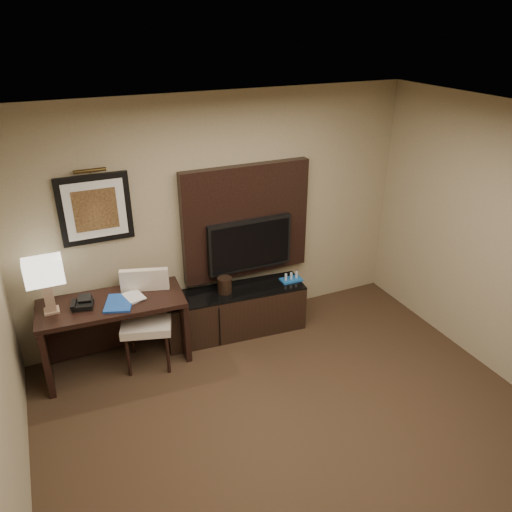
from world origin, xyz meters
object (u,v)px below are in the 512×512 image
table_lamp (46,285)px  ice_bucket (225,285)px  credenza (235,311)px  desk_phone (83,303)px  desk_chair (147,321)px  minibar_tray (291,277)px  desk (116,333)px  tv (250,245)px

table_lamp → ice_bucket: bearing=0.4°
credenza → table_lamp: (-1.91, -0.00, 0.79)m
ice_bucket → desk_phone: bearing=-178.0°
desk_chair → ice_bucket: 0.96m
credenza → desk_chair: 1.09m
desk_phone → minibar_tray: 2.33m
desk → credenza: 1.36m
desk → ice_bucket: (1.25, 0.06, 0.26)m
tv → table_lamp: (-2.17, -0.14, 0.05)m
desk → ice_bucket: bearing=6.5°
desk → minibar_tray: desk is taller
desk → desk_phone: size_ratio=7.28×
credenza → table_lamp: bearing=-175.1°
table_lamp → desk_phone: size_ratio=2.98×
desk_chair → ice_bucket: desk_chair is taller
tv → desk_chair: size_ratio=0.96×
credenza → desk_phone: 1.72m
tv → table_lamp: table_lamp is taller
credenza → tv: tv is taller
desk → desk_phone: bearing=-177.1°
desk_chair → desk_phone: 0.66m
ice_bucket → minibar_tray: ice_bucket is taller
desk → ice_bucket: 1.28m
ice_bucket → table_lamp: bearing=-179.6°
desk → desk_chair: 0.36m
tv → minibar_tray: tv is taller
desk_chair → tv: bearing=29.7°
credenza → desk_chair: size_ratio=1.55×
desk_phone → ice_bucket: size_ratio=1.09×
credenza → table_lamp: table_lamp is taller
desk → minibar_tray: size_ratio=5.79×
tv → minibar_tray: (0.44, -0.20, -0.42)m
credenza → desk_phone: desk_phone is taller
tv → table_lamp: 2.17m
desk → tv: size_ratio=1.44×
desk → tv: (1.61, 0.19, 0.63)m
desk_chair → ice_bucket: bearing=27.0°
desk_chair → minibar_tray: size_ratio=4.17×
desk → desk_chair: desk_chair is taller
credenza → tv: (0.25, 0.14, 0.74)m
ice_bucket → minibar_tray: (0.81, -0.06, -0.05)m
desk → credenza: bearing=5.9°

